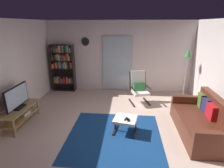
# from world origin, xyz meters

# --- Properties ---
(ground_plane) EXTENTS (7.02, 7.02, 0.00)m
(ground_plane) POSITION_xyz_m (0.00, 0.00, 0.00)
(ground_plane) COLOR beige
(wall_back) EXTENTS (5.60, 0.06, 2.60)m
(wall_back) POSITION_xyz_m (0.00, 2.90, 1.30)
(wall_back) COLOR silver
(wall_back) RESTS_ON ground
(glass_door_panel) EXTENTS (1.10, 0.01, 2.00)m
(glass_door_panel) POSITION_xyz_m (-0.05, 2.83, 1.05)
(glass_door_panel) COLOR silver
(area_rug) EXTENTS (2.14, 2.07, 0.01)m
(area_rug) POSITION_xyz_m (0.08, -0.19, 0.00)
(area_rug) COLOR navy
(area_rug) RESTS_ON ground
(tv_stand) EXTENTS (0.49, 1.21, 0.46)m
(tv_stand) POSITION_xyz_m (-2.36, 0.13, 0.30)
(tv_stand) COLOR tan
(tv_stand) RESTS_ON ground
(television) EXTENTS (0.20, 0.88, 0.58)m
(television) POSITION_xyz_m (-2.36, 0.12, 0.73)
(television) COLOR black
(television) RESTS_ON tv_stand
(bookshelf_near_tv) EXTENTS (0.84, 0.30, 1.76)m
(bookshelf_near_tv) POSITION_xyz_m (-2.09, 2.66, 0.98)
(bookshelf_near_tv) COLOR black
(bookshelf_near_tv) RESTS_ON ground
(leather_sofa) EXTENTS (0.92, 1.85, 0.87)m
(leather_sofa) POSITION_xyz_m (2.13, 0.12, 0.31)
(leather_sofa) COLOR #542619
(leather_sofa) RESTS_ON ground
(lounge_armchair) EXTENTS (0.72, 0.78, 1.02)m
(lounge_armchair) POSITION_xyz_m (0.72, 1.82, 0.53)
(lounge_armchair) COLOR black
(lounge_armchair) RESTS_ON ground
(ottoman) EXTENTS (0.60, 0.57, 0.37)m
(ottoman) POSITION_xyz_m (0.33, 0.00, 0.31)
(ottoman) COLOR white
(ottoman) RESTS_ON ground
(tv_remote) EXTENTS (0.09, 0.15, 0.02)m
(tv_remote) POSITION_xyz_m (0.34, -0.05, 0.38)
(tv_remote) COLOR black
(tv_remote) RESTS_ON ottoman
(cell_phone) EXTENTS (0.09, 0.15, 0.01)m
(cell_phone) POSITION_xyz_m (0.40, -0.09, 0.38)
(cell_phone) COLOR black
(cell_phone) RESTS_ON ottoman
(floor_lamp_by_shelf) EXTENTS (0.23, 0.23, 1.71)m
(floor_lamp_by_shelf) POSITION_xyz_m (2.26, 2.18, 1.44)
(floor_lamp_by_shelf) COLOR #A5A5AD
(floor_lamp_by_shelf) RESTS_ON ground
(wall_clock) EXTENTS (0.29, 0.03, 0.29)m
(wall_clock) POSITION_xyz_m (-1.23, 2.82, 1.85)
(wall_clock) COLOR silver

